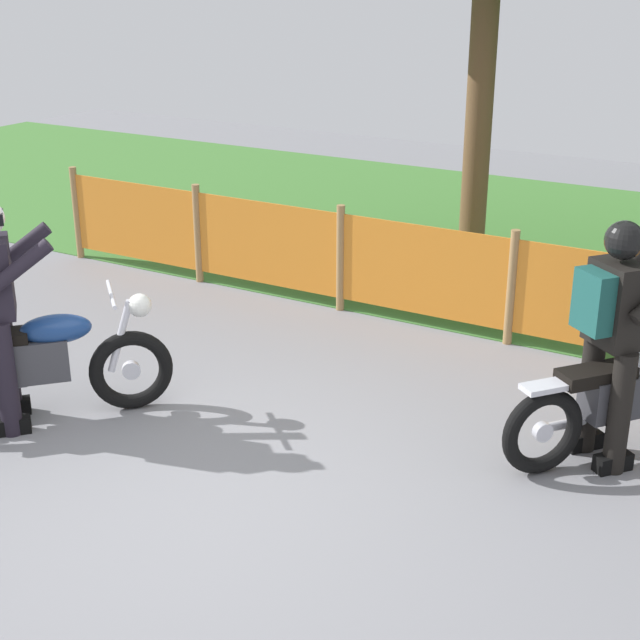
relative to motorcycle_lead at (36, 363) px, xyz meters
The scene contains 6 objects.
ground 1.74m from the motorcycle_lead, ahead, with size 24.00×24.00×0.02m, color gray.
grass_verge 6.62m from the motorcycle_lead, 75.49° to the left, with size 24.00×6.49×0.01m, color #427A33.
barrier_fence 3.56m from the motorcycle_lead, 62.28° to the left, with size 8.63×0.08×1.05m.
motorcycle_lead is the anchor object (origin of this frame).
motorcycle_trailing 4.20m from the motorcycle_lead, 23.05° to the left, with size 1.29×1.57×0.91m.
rider_trailing 4.05m from the motorcycle_lead, 21.61° to the left, with size 0.74×0.78×1.69m.
Camera 1 is at (3.23, -4.07, 3.21)m, focal length 51.94 mm.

